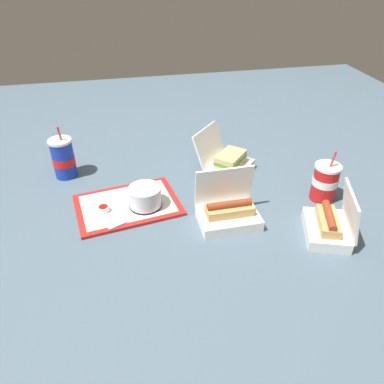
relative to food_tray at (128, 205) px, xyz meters
name	(u,v)px	position (x,y,z in m)	size (l,w,h in m)	color
ground_plane	(185,209)	(0.20, -0.06, -0.01)	(3.20, 3.20, 0.00)	#4C6070
food_tray	(128,205)	(0.00, 0.00, 0.00)	(0.41, 0.32, 0.01)	red
cake_container	(145,197)	(0.07, -0.03, 0.04)	(0.12, 0.12, 0.08)	black
ketchup_cup	(104,209)	(-0.08, -0.03, 0.02)	(0.04, 0.04, 0.02)	white
napkin_stack	(116,217)	(-0.04, -0.07, 0.01)	(0.10, 0.10, 0.00)	white
plastic_fork	(111,194)	(-0.06, 0.07, 0.01)	(0.11, 0.01, 0.01)	white
clamshell_sandwich_front	(228,163)	(0.43, 0.16, 0.04)	(0.28, 0.28, 0.18)	white
clamshell_hotdog_right	(228,212)	(0.34, -0.16, 0.04)	(0.21, 0.16, 0.18)	white
clamshell_hotdog_left	(329,225)	(0.65, -0.30, 0.03)	(0.20, 0.23, 0.17)	white
soda_cup_center	(325,182)	(0.73, -0.10, 0.07)	(0.10, 0.10, 0.21)	red
soda_cup_corner	(63,158)	(-0.23, 0.27, 0.08)	(0.09, 0.09, 0.23)	#1938B7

